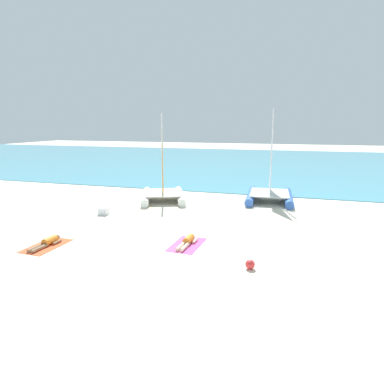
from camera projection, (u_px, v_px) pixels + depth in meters
The scene contains 10 objects.
ground_plane at pixel (214, 194), 22.81m from camera, with size 120.00×120.00×0.00m, color beige.
ocean_water at pixel (251, 162), 42.00m from camera, with size 120.00×40.00×0.05m, color #4C9EB7.
sailboat_blue at pixel (270, 188), 20.70m from camera, with size 3.00×4.47×5.64m.
sailboat_white at pixel (163, 188), 20.92m from camera, with size 3.97×4.78×5.35m.
towel_left at pixel (47, 246), 13.19m from camera, with size 1.10×1.90×0.01m, color #EA5933.
sunbather_left at pixel (48, 242), 13.23m from camera, with size 0.56×1.56×0.30m.
towel_right at pixel (187, 245), 13.34m from camera, with size 1.10×1.90×0.01m, color #D84C99.
sunbather_right at pixel (187, 241), 13.37m from camera, with size 0.56×1.57×0.30m.
beach_ball at pixel (250, 264), 11.08m from camera, with size 0.32×0.32×0.32m, color red.
cooler_box at pixel (103, 211), 17.72m from camera, with size 0.50×0.36×0.36m, color white.
Camera 1 is at (4.96, -11.81, 4.71)m, focal length 31.49 mm.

